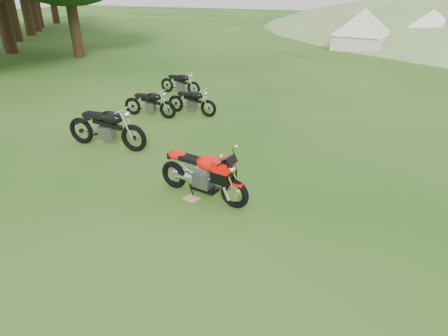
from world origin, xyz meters
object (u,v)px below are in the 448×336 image
at_px(vintage_moto_b, 192,101).
at_px(tent_mid, 430,28).
at_px(vintage_moto_d, 180,82).
at_px(sport_motorcycle, 202,170).
at_px(tent_left, 363,28).
at_px(vintage_moto_a, 106,126).
at_px(plywood_board, 191,198).
at_px(vintage_moto_c, 150,103).

bearing_deg(vintage_moto_b, tent_mid, 71.09).
xyz_separation_m(vintage_moto_d, tent_mid, (8.48, 15.98, 0.80)).
height_order(sport_motorcycle, vintage_moto_d, sport_motorcycle).
height_order(tent_left, tent_mid, tent_left).
distance_m(vintage_moto_a, tent_left, 19.49).
xyz_separation_m(sport_motorcycle, vintage_moto_a, (-3.24, 1.16, -0.00)).
distance_m(plywood_board, tent_mid, 22.90).
bearing_deg(vintage_moto_c, vintage_moto_d, 95.16).
bearing_deg(tent_mid, plywood_board, -82.22).
bearing_deg(vintage_moto_a, tent_mid, 65.31).
distance_m(vintage_moto_d, tent_mid, 18.11).
height_order(sport_motorcycle, vintage_moto_a, sport_motorcycle).
bearing_deg(vintage_moto_b, sport_motorcycle, -56.33).
distance_m(sport_motorcycle, vintage_moto_c, 5.18).
xyz_separation_m(sport_motorcycle, plywood_board, (-0.16, -0.17, -0.54)).
distance_m(sport_motorcycle, plywood_board, 0.59).
bearing_deg(vintage_moto_d, vintage_moto_c, -75.67).
height_order(plywood_board, vintage_moto_b, vintage_moto_b).
bearing_deg(tent_left, vintage_moto_c, -94.24).
distance_m(plywood_board, tent_left, 20.49).
bearing_deg(vintage_moto_d, tent_mid, 65.02).
height_order(vintage_moto_d, tent_left, tent_left).
xyz_separation_m(vintage_moto_d, tent_left, (4.70, 13.99, 0.81)).
bearing_deg(vintage_moto_d, plywood_board, -54.73).
relative_size(vintage_moto_c, tent_left, 0.58).
relative_size(vintage_moto_a, vintage_moto_d, 1.29).
relative_size(sport_motorcycle, plywood_board, 7.24).
bearing_deg(tent_left, plywood_board, -81.94).
bearing_deg(vintage_moto_a, sport_motorcycle, -24.82).
relative_size(vintage_moto_c, vintage_moto_d, 1.02).
bearing_deg(vintage_moto_d, tent_left, 74.39).
xyz_separation_m(plywood_board, tent_mid, (4.39, 22.44, 1.22)).
xyz_separation_m(sport_motorcycle, tent_mid, (4.23, 22.28, 0.67)).
height_order(vintage_moto_b, tent_left, tent_left).
distance_m(vintage_moto_a, vintage_moto_c, 2.51).
bearing_deg(plywood_board, vintage_moto_c, 133.16).
bearing_deg(plywood_board, vintage_moto_b, 119.04).
relative_size(vintage_moto_a, tent_left, 0.73).
bearing_deg(tent_mid, tent_left, -133.34).
xyz_separation_m(plywood_board, vintage_moto_b, (-2.51, 4.52, 0.42)).
bearing_deg(vintage_moto_c, tent_mid, 60.74).
xyz_separation_m(vintage_moto_c, vintage_moto_d, (-0.54, 2.68, -0.01)).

